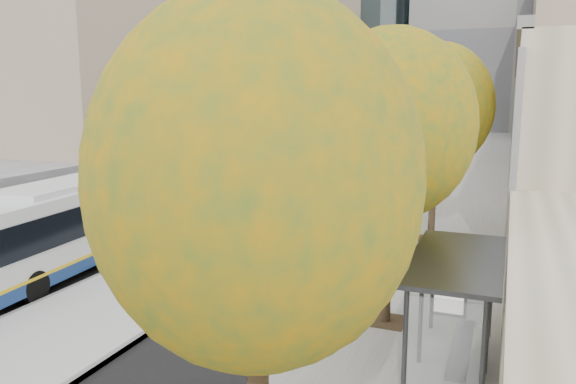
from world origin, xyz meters
The scene contains 10 objects.
bus_platform centered at (-3.88, 35.00, 0.07)m, with size 4.25×150.00×0.15m, color #AEAEAE.
sidewalk centered at (4.12, 35.00, 0.04)m, with size 4.75×150.00×0.08m, color gray.
building_midrise centered at (-22.50, 41.00, 12.50)m, with size 24.00×46.00×25.00m, color gray.
building_far_block centered at (6.00, 96.00, 15.00)m, with size 30.00×18.00×30.00m, color gray.
bus_shelter centered at (5.69, 10.96, 2.19)m, with size 1.90×4.40×2.53m.
tree_b centered at (3.60, 5.00, 5.04)m, with size 4.00×4.00×6.97m.
tree_c centered at (3.60, 13.00, 5.25)m, with size 4.20×4.20×7.28m.
tree_d centered at (3.60, 22.00, 5.47)m, with size 4.40×4.40×7.60m.
bus_far centered at (-7.72, 28.62, 1.62)m, with size 2.66×17.82×2.97m.
distant_car centered at (-7.22, 49.39, 0.59)m, with size 1.39×3.44×1.17m, color silver.
Camera 1 is at (6.40, -1.01, 6.09)m, focal length 35.00 mm.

